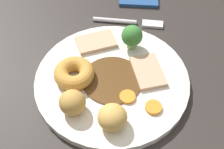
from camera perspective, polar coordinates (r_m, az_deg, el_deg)
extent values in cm
cube|color=#2B2623|center=(58.19, 1.72, -2.03)|extent=(120.00, 84.00, 3.60)
cylinder|color=silver|center=(55.72, 0.00, -1.10)|extent=(27.93, 27.93, 1.40)
cylinder|color=#563819|center=(54.75, 0.03, -0.96)|extent=(10.92, 10.92, 0.30)
cube|color=tan|center=(56.02, 6.70, 0.59)|extent=(8.82, 7.10, 0.80)
cube|color=tan|center=(60.86, -2.98, 6.10)|extent=(7.27, 8.79, 0.80)
torus|color=#C68938|center=(54.54, -7.08, 0.22)|extent=(7.26, 7.26, 2.68)
ellipsoid|color=#BC8C42|center=(49.93, -7.42, -5.21)|extent=(6.14, 6.16, 4.14)
ellipsoid|color=tan|center=(48.16, 0.08, -7.98)|extent=(6.66, 6.66, 3.93)
cylinder|color=orange|center=(51.60, 7.73, -6.08)|extent=(2.82, 2.82, 0.59)
cylinder|color=orange|center=(52.43, 2.90, -4.18)|extent=(2.76, 2.76, 0.53)
cylinder|color=#8CB766|center=(59.97, 3.64, 5.72)|extent=(1.73, 1.73, 1.55)
sphere|color=#387A33|center=(58.43, 3.75, 7.24)|extent=(4.08, 4.08, 4.08)
cylinder|color=silver|center=(67.54, 0.51, 10.04)|extent=(1.37, 9.53, 0.90)
cube|color=silver|center=(67.44, 7.58, 9.29)|extent=(2.22, 4.59, 0.60)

